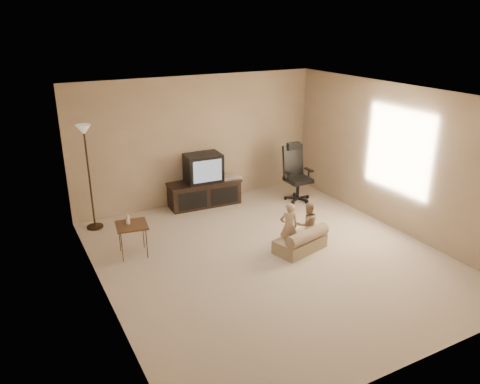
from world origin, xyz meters
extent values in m
plane|color=#C5B29D|center=(0.00, 0.00, 0.00)|extent=(5.50, 5.50, 0.00)
plane|color=white|center=(0.00, 0.00, 2.50)|extent=(5.50, 5.50, 0.00)
plane|color=tan|center=(0.00, 2.75, 1.25)|extent=(5.00, 0.00, 5.00)
plane|color=tan|center=(0.00, -2.75, 1.25)|extent=(5.00, 0.00, 5.00)
plane|color=tan|center=(-2.50, 0.00, 1.25)|extent=(0.00, 5.50, 5.50)
plane|color=tan|center=(2.50, 0.00, 1.25)|extent=(0.00, 5.50, 5.50)
cube|color=black|center=(-0.02, 2.49, 0.22)|extent=(1.42, 0.58, 0.45)
cube|color=black|center=(-0.02, 2.49, 0.48)|extent=(1.46, 0.62, 0.04)
cube|color=black|center=(-0.36, 2.26, 0.23)|extent=(0.58, 0.05, 0.34)
cube|color=black|center=(0.30, 2.22, 0.23)|extent=(0.58, 0.05, 0.34)
cube|color=black|center=(-0.01, 2.51, 0.77)|extent=(0.72, 0.54, 0.55)
cube|color=white|center=(-0.03, 2.26, 0.77)|extent=(0.57, 0.04, 0.43)
cube|color=silver|center=(0.53, 2.41, 0.53)|extent=(0.41, 0.30, 0.06)
cylinder|color=black|center=(1.75, 1.81, 0.23)|extent=(0.06, 0.06, 0.37)
cube|color=black|center=(1.75, 1.81, 0.44)|extent=(0.47, 0.47, 0.08)
cube|color=black|center=(1.76, 2.03, 0.78)|extent=(0.45, 0.18, 0.65)
cube|color=black|center=(1.76, 2.03, 1.09)|extent=(0.28, 0.10, 0.15)
cube|color=black|center=(1.50, 1.82, 0.62)|extent=(0.07, 0.26, 0.04)
cube|color=black|center=(2.00, 1.80, 0.62)|extent=(0.07, 0.26, 0.04)
cube|color=brown|center=(-1.85, 1.10, 0.50)|extent=(0.53, 0.53, 0.03)
cylinder|color=#2F2215|center=(-2.06, 0.94, 0.25)|extent=(0.01, 0.01, 0.51)
cylinder|color=#2F2215|center=(-1.69, 0.89, 0.25)|extent=(0.01, 0.01, 0.51)
cylinder|color=#2F2215|center=(-2.00, 1.31, 0.25)|extent=(0.01, 0.01, 0.51)
cylinder|color=#2F2215|center=(-1.63, 1.26, 0.25)|extent=(0.01, 0.01, 0.51)
cylinder|color=beige|center=(-1.89, 1.14, 0.58)|extent=(0.07, 0.07, 0.13)
cone|color=beige|center=(-1.89, 1.14, 0.67)|extent=(0.05, 0.05, 0.05)
cylinder|color=#2F2215|center=(-2.17, 2.41, 0.02)|extent=(0.29, 0.29, 0.03)
cylinder|color=#2F2215|center=(-2.17, 2.41, 0.88)|extent=(0.03, 0.03, 1.75)
cone|color=beige|center=(-2.17, 2.41, 1.77)|extent=(0.25, 0.25, 0.16)
cube|color=tan|center=(0.54, -0.01, 0.11)|extent=(0.92, 0.65, 0.22)
cylinder|color=tan|center=(0.58, -0.15, 0.31)|extent=(0.85, 0.39, 0.20)
imported|color=tan|center=(0.39, 0.10, 0.40)|extent=(0.35, 0.30, 0.81)
imported|color=tan|center=(0.73, 0.07, 0.38)|extent=(0.41, 0.29, 0.76)
camera|label=1|loc=(-3.46, -5.47, 3.51)|focal=35.00mm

